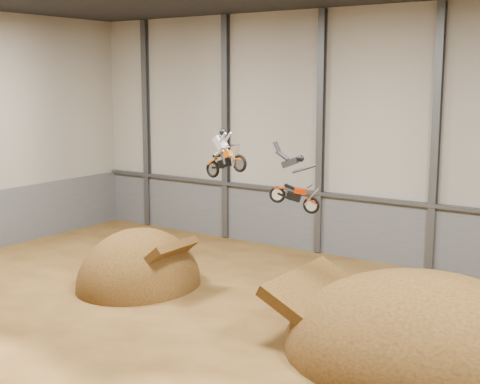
# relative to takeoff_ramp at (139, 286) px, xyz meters

# --- Properties ---
(floor) EXTENTS (40.00, 40.00, 0.00)m
(floor) POSITION_rel_takeoff_ramp_xyz_m (7.66, -4.15, 0.00)
(floor) COLOR #4E3214
(floor) RESTS_ON ground
(back_wall) EXTENTS (40.00, 0.10, 14.00)m
(back_wall) POSITION_rel_takeoff_ramp_xyz_m (7.66, 10.85, 7.00)
(back_wall) COLOR #A29C8F
(back_wall) RESTS_ON ground
(lower_band_back) EXTENTS (39.80, 0.18, 3.50)m
(lower_band_back) POSITION_rel_takeoff_ramp_xyz_m (7.66, 10.75, 1.75)
(lower_band_back) COLOR #5A5D62
(lower_band_back) RESTS_ON ground
(steel_rail) EXTENTS (39.80, 0.35, 0.20)m
(steel_rail) POSITION_rel_takeoff_ramp_xyz_m (7.66, 10.60, 3.55)
(steel_rail) COLOR #47494F
(steel_rail) RESTS_ON lower_band_back
(steel_column_0) EXTENTS (0.40, 0.36, 13.90)m
(steel_column_0) POSITION_rel_takeoff_ramp_xyz_m (-9.00, 10.65, 7.00)
(steel_column_0) COLOR #47494F
(steel_column_0) RESTS_ON ground
(steel_column_1) EXTENTS (0.40, 0.36, 13.90)m
(steel_column_1) POSITION_rel_takeoff_ramp_xyz_m (-2.34, 10.65, 7.00)
(steel_column_1) COLOR #47494F
(steel_column_1) RESTS_ON ground
(steel_column_2) EXTENTS (0.40, 0.36, 13.90)m
(steel_column_2) POSITION_rel_takeoff_ramp_xyz_m (4.33, 10.65, 7.00)
(steel_column_2) COLOR #47494F
(steel_column_2) RESTS_ON ground
(steel_column_3) EXTENTS (0.40, 0.36, 13.90)m
(steel_column_3) POSITION_rel_takeoff_ramp_xyz_m (11.00, 10.65, 7.00)
(steel_column_3) COLOR #47494F
(steel_column_3) RESTS_ON ground
(takeoff_ramp) EXTENTS (5.72, 6.60, 5.72)m
(takeoff_ramp) POSITION_rel_takeoff_ramp_xyz_m (0.00, 0.00, 0.00)
(takeoff_ramp) COLOR #3B250E
(takeoff_ramp) RESTS_ON ground
(landing_ramp) EXTENTS (10.66, 9.43, 6.15)m
(landing_ramp) POSITION_rel_takeoff_ramp_xyz_m (14.53, -0.41, 0.00)
(landing_ramp) COLOR #3B250E
(landing_ramp) RESTS_ON ground
(fmx_rider_a) EXTENTS (2.88, 1.27, 2.62)m
(fmx_rider_a) POSITION_rel_takeoff_ramp_xyz_m (5.85, -0.66, 7.16)
(fmx_rider_a) COLOR orange
(fmx_rider_b) EXTENTS (3.44, 1.60, 3.04)m
(fmx_rider_b) POSITION_rel_takeoff_ramp_xyz_m (8.83, -0.35, 6.17)
(fmx_rider_b) COLOR #BD2700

